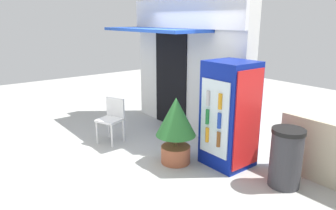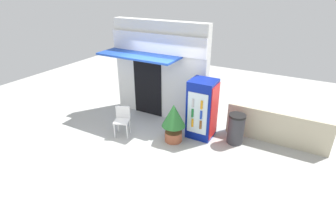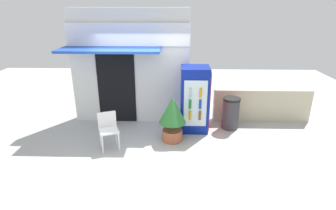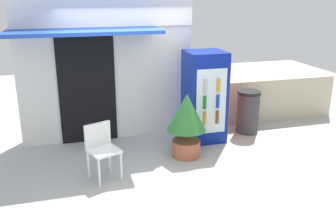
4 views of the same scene
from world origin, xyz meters
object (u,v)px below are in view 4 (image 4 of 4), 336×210
(plastic_chair, at_px, (101,146))
(potted_plant_near_shop, at_px, (187,119))
(drink_cooler, at_px, (205,97))
(trash_bin, at_px, (248,112))

(plastic_chair, height_order, potted_plant_near_shop, potted_plant_near_shop)
(plastic_chair, distance_m, potted_plant_near_shop, 1.54)
(drink_cooler, xyz_separation_m, trash_bin, (0.99, 0.11, -0.42))
(potted_plant_near_shop, bearing_deg, trash_bin, 25.82)
(trash_bin, bearing_deg, drink_cooler, -173.72)
(drink_cooler, bearing_deg, potted_plant_near_shop, -131.62)
(drink_cooler, height_order, trash_bin, drink_cooler)
(potted_plant_near_shop, height_order, trash_bin, potted_plant_near_shop)
(plastic_chair, bearing_deg, trash_bin, 20.51)
(plastic_chair, xyz_separation_m, trash_bin, (3.05, 1.14, -0.08))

